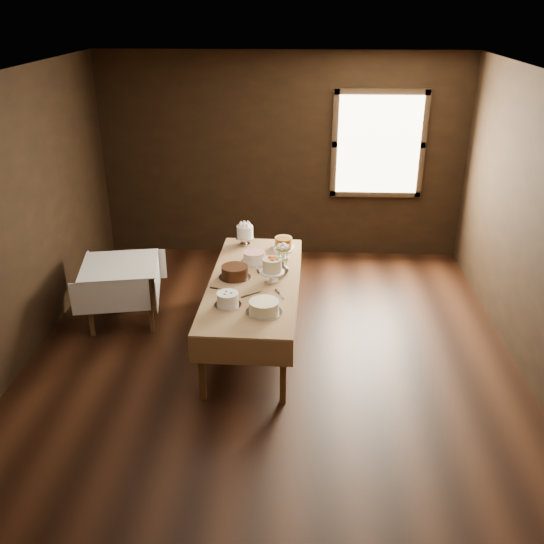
# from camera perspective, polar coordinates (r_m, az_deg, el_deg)

# --- Properties ---
(floor) EXTENTS (5.00, 6.00, 0.01)m
(floor) POSITION_cam_1_polar(r_m,az_deg,el_deg) (6.14, -0.09, -8.86)
(floor) COLOR black
(floor) RESTS_ON ground
(ceiling) EXTENTS (5.00, 6.00, 0.01)m
(ceiling) POSITION_cam_1_polar(r_m,az_deg,el_deg) (5.15, -0.11, 18.05)
(ceiling) COLOR beige
(ceiling) RESTS_ON wall_back
(wall_back) EXTENTS (5.00, 0.02, 2.80)m
(wall_back) POSITION_cam_1_polar(r_m,az_deg,el_deg) (8.36, 0.96, 10.88)
(wall_back) COLOR black
(wall_back) RESTS_ON ground
(wall_front) EXTENTS (5.00, 0.02, 2.80)m
(wall_front) POSITION_cam_1_polar(r_m,az_deg,el_deg) (2.92, -3.25, -18.51)
(wall_front) COLOR black
(wall_front) RESTS_ON ground
(wall_left) EXTENTS (0.02, 6.00, 2.80)m
(wall_left) POSITION_cam_1_polar(r_m,az_deg,el_deg) (6.14, -24.13, 3.51)
(wall_left) COLOR black
(wall_left) RESTS_ON ground
(window) EXTENTS (1.10, 0.05, 1.30)m
(window) POSITION_cam_1_polar(r_m,az_deg,el_deg) (8.32, 10.14, 11.85)
(window) COLOR #FFEABF
(window) RESTS_ON wall_back
(display_table) EXTENTS (0.97, 2.36, 0.72)m
(display_table) POSITION_cam_1_polar(r_m,az_deg,el_deg) (6.24, -1.73, -1.20)
(display_table) COLOR #4E351B
(display_table) RESTS_ON ground
(side_table) EXTENTS (0.97, 0.97, 0.69)m
(side_table) POSITION_cam_1_polar(r_m,az_deg,el_deg) (6.90, -14.30, 0.10)
(side_table) COLOR #4E351B
(side_table) RESTS_ON ground
(cake_meringue) EXTENTS (0.25, 0.25, 0.25)m
(cake_meringue) POSITION_cam_1_polar(r_m,az_deg,el_deg) (7.08, -2.59, 3.46)
(cake_meringue) COLOR silver
(cake_meringue) RESTS_ON display_table
(cake_speckled) EXTENTS (0.26, 0.26, 0.12)m
(cake_speckled) POSITION_cam_1_polar(r_m,az_deg,el_deg) (7.02, 1.10, 2.81)
(cake_speckled) COLOR white
(cake_speckled) RESTS_ON display_table
(cake_lattice) EXTENTS (0.33, 0.33, 0.11)m
(cake_lattice) POSITION_cam_1_polar(r_m,az_deg,el_deg) (6.62, -1.70, 1.36)
(cake_lattice) COLOR silver
(cake_lattice) RESTS_ON display_table
(cake_caramel) EXTENTS (0.22, 0.22, 0.25)m
(cake_caramel) POSITION_cam_1_polar(r_m,az_deg,el_deg) (6.69, 1.11, 2.15)
(cake_caramel) COLOR white
(cake_caramel) RESTS_ON display_table
(cake_chocolate) EXTENTS (0.39, 0.39, 0.13)m
(cake_chocolate) POSITION_cam_1_polar(r_m,az_deg,el_deg) (6.25, -3.58, -0.04)
(cake_chocolate) COLOR silver
(cake_chocolate) RESTS_ON display_table
(cake_flowers) EXTENTS (0.26, 0.26, 0.26)m
(cake_flowers) POSITION_cam_1_polar(r_m,az_deg,el_deg) (6.14, 0.01, 0.08)
(cake_flowers) COLOR white
(cake_flowers) RESTS_ON display_table
(cake_swirl) EXTENTS (0.29, 0.29, 0.13)m
(cake_swirl) POSITION_cam_1_polar(r_m,az_deg,el_deg) (5.69, -4.25, -2.65)
(cake_swirl) COLOR silver
(cake_swirl) RESTS_ON display_table
(cake_cream) EXTENTS (0.36, 0.36, 0.12)m
(cake_cream) POSITION_cam_1_polar(r_m,az_deg,el_deg) (5.56, -0.78, -3.39)
(cake_cream) COLOR silver
(cake_cream) RESTS_ON display_table
(cake_server_a) EXTENTS (0.21, 0.16, 0.01)m
(cake_server_a) POSITION_cam_1_polar(r_m,az_deg,el_deg) (5.93, -1.59, -2.05)
(cake_server_a) COLOR silver
(cake_server_a) RESTS_ON display_table
(cake_server_b) EXTENTS (0.11, 0.23, 0.01)m
(cake_server_b) POSITION_cam_1_polar(r_m,az_deg,el_deg) (5.87, 0.90, -2.35)
(cake_server_b) COLOR silver
(cake_server_b) RESTS_ON display_table
(cake_server_c) EXTENTS (0.08, 0.24, 0.01)m
(cake_server_c) POSITION_cam_1_polar(r_m,az_deg,el_deg) (6.51, -1.53, 0.47)
(cake_server_c) COLOR silver
(cake_server_c) RESTS_ON display_table
(cake_server_d) EXTENTS (0.18, 0.20, 0.01)m
(cake_server_d) POSITION_cam_1_polar(r_m,az_deg,el_deg) (6.46, 0.95, 0.30)
(cake_server_d) COLOR silver
(cake_server_d) RESTS_ON display_table
(cake_server_e) EXTENTS (0.24, 0.09, 0.01)m
(cake_server_e) POSITION_cam_1_polar(r_m,az_deg,el_deg) (6.02, -4.50, -1.72)
(cake_server_e) COLOR silver
(cake_server_e) RESTS_ON display_table
(flower_vase) EXTENTS (0.13, 0.13, 0.13)m
(flower_vase) POSITION_cam_1_polar(r_m,az_deg,el_deg) (6.33, 1.04, 0.36)
(flower_vase) COLOR #2D2823
(flower_vase) RESTS_ON display_table
(flower_bouquet) EXTENTS (0.14, 0.14, 0.20)m
(flower_bouquet) POSITION_cam_1_polar(r_m,az_deg,el_deg) (6.25, 1.05, 1.91)
(flower_bouquet) COLOR white
(flower_bouquet) RESTS_ON flower_vase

